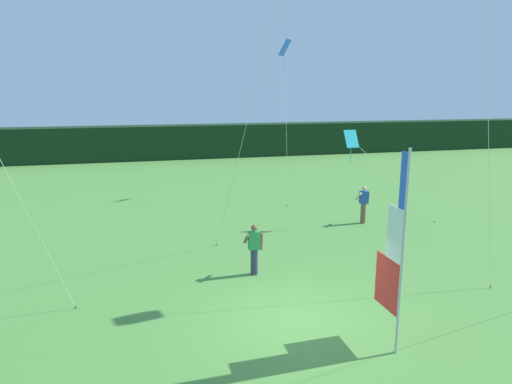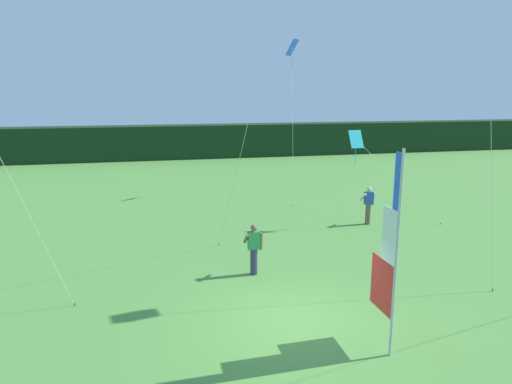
{
  "view_description": "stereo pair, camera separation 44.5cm",
  "coord_description": "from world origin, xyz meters",
  "px_view_note": "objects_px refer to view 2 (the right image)",
  "views": [
    {
      "loc": [
        -3.64,
        -9.81,
        5.53
      ],
      "look_at": [
        -0.18,
        3.42,
        2.52
      ],
      "focal_mm": 32.25,
      "sensor_mm": 36.0,
      "label": 1
    },
    {
      "loc": [
        -3.21,
        -9.92,
        5.53
      ],
      "look_at": [
        -0.18,
        3.42,
        2.52
      ],
      "focal_mm": 32.25,
      "sensor_mm": 36.0,
      "label": 2
    }
  ],
  "objects_px": {
    "person_mid_field": "(368,204)",
    "person_near_banner": "(254,248)",
    "kite_blue_diamond_0": "(292,55)",
    "banner_flag": "(389,256)",
    "kite_cyan_diamond_1": "(360,144)"
  },
  "relations": [
    {
      "from": "person_mid_field",
      "to": "banner_flag",
      "type": "bearing_deg",
      "value": -114.21
    },
    {
      "from": "person_mid_field",
      "to": "person_near_banner",
      "type": "bearing_deg",
      "value": -144.1
    },
    {
      "from": "person_near_banner",
      "to": "banner_flag",
      "type": "bearing_deg",
      "value": -68.38
    },
    {
      "from": "kite_cyan_diamond_1",
      "to": "banner_flag",
      "type": "bearing_deg",
      "value": -111.43
    },
    {
      "from": "person_mid_field",
      "to": "kite_blue_diamond_0",
      "type": "distance_m",
      "value": 9.75
    },
    {
      "from": "banner_flag",
      "to": "person_mid_field",
      "type": "xyz_separation_m",
      "value": [
        4.04,
        8.99,
        -1.27
      ]
    },
    {
      "from": "banner_flag",
      "to": "kite_blue_diamond_0",
      "type": "xyz_separation_m",
      "value": [
        2.77,
        16.08,
        5.3
      ]
    },
    {
      "from": "person_mid_field",
      "to": "kite_cyan_diamond_1",
      "type": "bearing_deg",
      "value": 177.78
    },
    {
      "from": "person_near_banner",
      "to": "kite_blue_diamond_0",
      "type": "height_order",
      "value": "kite_blue_diamond_0"
    },
    {
      "from": "person_mid_field",
      "to": "kite_cyan_diamond_1",
      "type": "height_order",
      "value": "kite_cyan_diamond_1"
    },
    {
      "from": "banner_flag",
      "to": "person_near_banner",
      "type": "relative_size",
      "value": 2.79
    },
    {
      "from": "banner_flag",
      "to": "kite_blue_diamond_0",
      "type": "relative_size",
      "value": 0.54
    },
    {
      "from": "banner_flag",
      "to": "person_near_banner",
      "type": "height_order",
      "value": "banner_flag"
    },
    {
      "from": "banner_flag",
      "to": "kite_blue_diamond_0",
      "type": "distance_m",
      "value": 17.16
    },
    {
      "from": "person_mid_field",
      "to": "kite_cyan_diamond_1",
      "type": "relative_size",
      "value": 0.41
    }
  ]
}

